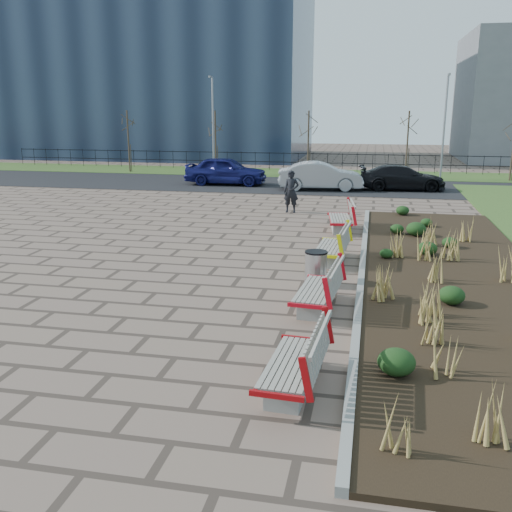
% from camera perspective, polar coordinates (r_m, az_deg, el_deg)
% --- Properties ---
extents(ground, '(120.00, 120.00, 0.00)m').
position_cam_1_polar(ground, '(11.26, -10.71, -7.86)').
color(ground, brown).
rests_on(ground, ground).
extents(planting_bed, '(4.50, 18.00, 0.10)m').
position_cam_1_polar(planting_bed, '(15.34, 19.26, -2.12)').
color(planting_bed, black).
rests_on(planting_bed, ground).
extents(planting_curb, '(0.16, 18.00, 0.15)m').
position_cam_1_polar(planting_curb, '(15.18, 10.53, -1.60)').
color(planting_curb, gray).
rests_on(planting_curb, ground).
extents(grass_verge_far, '(80.00, 5.00, 0.04)m').
position_cam_1_polar(grass_verge_far, '(38.04, 5.43, 8.23)').
color(grass_verge_far, '#33511E').
rests_on(grass_verge_far, ground).
extents(road, '(80.00, 7.00, 0.02)m').
position_cam_1_polar(road, '(32.13, 4.24, 7.05)').
color(road, black).
rests_on(road, ground).
extents(bench_a, '(1.03, 2.15, 1.00)m').
position_cam_1_polar(bench_a, '(8.93, 3.60, -10.31)').
color(bench_a, '#A30A0E').
rests_on(bench_a, ground).
extents(bench_b, '(1.07, 2.17, 1.00)m').
position_cam_1_polar(bench_b, '(12.37, 6.03, -3.13)').
color(bench_b, red).
rests_on(bench_b, ground).
extents(bench_c, '(1.04, 2.16, 1.00)m').
position_cam_1_polar(bench_c, '(16.21, 7.45, 1.13)').
color(bench_c, yellow).
rests_on(bench_c, ground).
extents(bench_d, '(1.15, 2.19, 1.00)m').
position_cam_1_polar(bench_d, '(20.42, 8.38, 3.91)').
color(bench_d, red).
rests_on(bench_d, ground).
extents(litter_bin, '(0.54, 0.54, 0.84)m').
position_cam_1_polar(litter_bin, '(14.08, 6.00, -1.26)').
color(litter_bin, '#B2B2B7').
rests_on(litter_bin, ground).
extents(pedestrian, '(0.65, 0.44, 1.74)m').
position_cam_1_polar(pedestrian, '(23.75, 3.54, 6.44)').
color(pedestrian, black).
rests_on(pedestrian, ground).
extents(car_blue, '(4.60, 1.95, 1.55)m').
position_cam_1_polar(car_blue, '(32.33, -3.02, 8.52)').
color(car_blue, navy).
rests_on(car_blue, road).
extents(car_silver, '(4.57, 2.10, 1.45)m').
position_cam_1_polar(car_silver, '(30.39, 6.46, 7.96)').
color(car_silver, '#919398').
rests_on(car_silver, road).
extents(car_black, '(4.61, 2.25, 1.29)m').
position_cam_1_polar(car_black, '(31.13, 14.38, 7.61)').
color(car_black, black).
rests_on(car_black, road).
extents(tree_a, '(1.40, 1.40, 4.00)m').
position_cam_1_polar(tree_a, '(39.57, -12.64, 11.13)').
color(tree_a, '#4C3D2D').
rests_on(tree_a, grass_verge_far).
extents(tree_b, '(1.40, 1.40, 4.00)m').
position_cam_1_polar(tree_b, '(37.53, -4.08, 11.27)').
color(tree_b, '#4C3D2D').
rests_on(tree_b, grass_verge_far).
extents(tree_c, '(1.40, 1.40, 4.00)m').
position_cam_1_polar(tree_c, '(36.38, 5.24, 11.14)').
color(tree_c, '#4C3D2D').
rests_on(tree_c, grass_verge_far).
extents(tree_d, '(1.40, 1.40, 4.00)m').
position_cam_1_polar(tree_d, '(36.20, 14.88, 10.70)').
color(tree_d, '#4C3D2D').
rests_on(tree_d, grass_verge_far).
extents(lamp_west, '(0.24, 0.60, 6.00)m').
position_cam_1_polar(lamp_west, '(37.00, -4.32, 12.77)').
color(lamp_west, gray).
rests_on(lamp_west, grass_verge_far).
extents(lamp_east, '(0.24, 0.60, 6.00)m').
position_cam_1_polar(lamp_east, '(35.82, 18.29, 12.02)').
color(lamp_east, gray).
rests_on(lamp_east, grass_verge_far).
extents(railing_fence, '(44.00, 0.10, 1.20)m').
position_cam_1_polar(railing_fence, '(39.46, 5.70, 9.36)').
color(railing_fence, black).
rests_on(railing_fence, grass_verge_far).
extents(building_glass, '(40.00, 14.00, 15.00)m').
position_cam_1_polar(building_glass, '(56.12, -16.91, 17.41)').
color(building_glass, '#192338').
rests_on(building_glass, ground).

